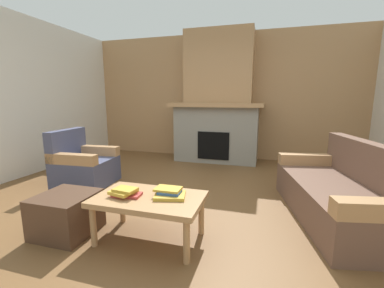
# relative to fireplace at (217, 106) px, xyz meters

# --- Properties ---
(ground) EXTENTS (9.00, 9.00, 0.00)m
(ground) POSITION_rel_fireplace_xyz_m (0.00, -2.62, -1.16)
(ground) COLOR brown
(wall_back_wood_panel) EXTENTS (6.00, 0.12, 2.70)m
(wall_back_wood_panel) POSITION_rel_fireplace_xyz_m (0.00, 0.38, 0.19)
(wall_back_wood_panel) COLOR tan
(wall_back_wood_panel) RESTS_ON ground
(fireplace) EXTENTS (1.90, 0.82, 2.70)m
(fireplace) POSITION_rel_fireplace_xyz_m (0.00, 0.00, 0.00)
(fireplace) COLOR gray
(fireplace) RESTS_ON ground
(couch) EXTENTS (1.18, 1.93, 0.85)m
(couch) POSITION_rel_fireplace_xyz_m (1.83, -2.31, -0.88)
(couch) COLOR brown
(couch) RESTS_ON ground
(armchair) EXTENTS (0.81, 0.81, 0.85)m
(armchair) POSITION_rel_fireplace_xyz_m (-1.69, -2.14, -0.87)
(armchair) COLOR #474C6B
(armchair) RESTS_ON ground
(coffee_table) EXTENTS (1.00, 0.60, 0.43)m
(coffee_table) POSITION_rel_fireplace_xyz_m (-0.01, -3.30, -0.79)
(coffee_table) COLOR tan
(coffee_table) RESTS_ON ground
(ottoman) EXTENTS (0.52, 0.52, 0.40)m
(ottoman) POSITION_rel_fireplace_xyz_m (-0.85, -3.42, -0.96)
(ottoman) COLOR #4C3323
(ottoman) RESTS_ON ground
(book_stack_near_edge) EXTENTS (0.29, 0.24, 0.08)m
(book_stack_near_edge) POSITION_rel_fireplace_xyz_m (-0.23, -3.34, -0.70)
(book_stack_near_edge) COLOR #B23833
(book_stack_near_edge) RESTS_ON coffee_table
(book_stack_center) EXTENTS (0.32, 0.28, 0.07)m
(book_stack_center) POSITION_rel_fireplace_xyz_m (0.17, -3.25, -0.70)
(book_stack_center) COLOR gold
(book_stack_center) RESTS_ON coffee_table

